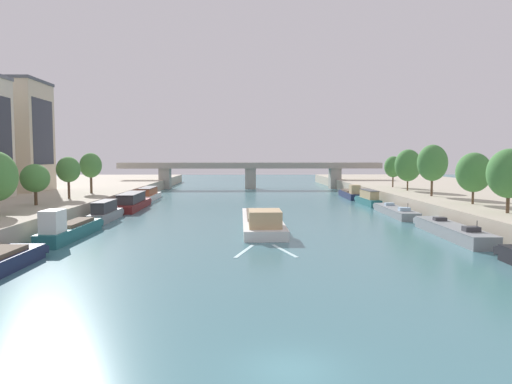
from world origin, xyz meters
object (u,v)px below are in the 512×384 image
at_px(tree_left_third, 91,165).
at_px(bridge_far, 250,172).
at_px(tree_right_end_of_row, 509,173).
at_px(moored_boat_right_end, 350,194).
at_px(tree_right_distant, 393,167).
at_px(moored_boat_left_near, 149,195).
at_px(moored_boat_right_upstream, 451,231).
at_px(moored_boat_right_gap_after, 395,211).
at_px(moored_boat_right_second, 368,199).
at_px(moored_boat_left_midway, 69,229).
at_px(tree_right_second, 432,163).
at_px(tree_right_midway, 474,172).
at_px(tree_left_by_lamp, 68,170).
at_px(moored_boat_left_upstream, 106,212).
at_px(tree_right_far, 408,165).
at_px(moored_boat_left_second, 132,202).
at_px(barge_midriver, 262,220).
at_px(tree_left_far, 35,178).

bearing_deg(tree_left_third, bridge_far, 58.92).
bearing_deg(tree_right_end_of_row, moored_boat_right_end, 98.31).
bearing_deg(tree_right_distant, moored_boat_left_near, 179.90).
height_order(moored_boat_right_upstream, tree_left_third, tree_left_third).
distance_m(moored_boat_right_gap_after, moored_boat_right_second, 14.04).
relative_size(moored_boat_left_midway, tree_right_distant, 2.22).
bearing_deg(moored_boat_left_midway, tree_right_second, 26.13).
distance_m(moored_boat_right_gap_after, tree_right_midway, 12.55).
distance_m(tree_left_by_lamp, tree_right_end_of_row, 57.24).
bearing_deg(moored_boat_left_upstream, tree_right_far, 23.47).
distance_m(moored_boat_left_second, tree_right_second, 47.77).
distance_m(tree_right_midway, tree_right_far, 23.77).
relative_size(tree_right_midway, tree_right_far, 0.90).
relative_size(tree_left_third, tree_right_far, 0.91).
distance_m(moored_boat_right_upstream, tree_right_end_of_row, 8.94).
bearing_deg(moored_boat_right_second, barge_midriver, -127.40).
bearing_deg(moored_boat_left_midway, barge_midriver, 20.03).
relative_size(barge_midriver, moored_boat_left_upstream, 2.16).
relative_size(moored_boat_right_gap_after, tree_right_end_of_row, 2.20).
distance_m(tree_right_end_of_row, tree_right_midway, 9.74).
xyz_separation_m(moored_boat_left_near, moored_boat_right_gap_after, (40.78, -24.98, -0.47)).
bearing_deg(barge_midriver, moored_boat_right_second, 52.60).
xyz_separation_m(moored_boat_right_upstream, tree_left_far, (-48.29, 10.76, 5.13)).
bearing_deg(tree_left_third, moored_boat_right_upstream, -32.28).
xyz_separation_m(tree_right_far, tree_right_distant, (0.32, 9.34, -0.48)).
bearing_deg(moored_boat_left_midway, moored_boat_left_near, 90.72).
relative_size(barge_midriver, bridge_far, 0.33).
relative_size(moored_boat_left_near, tree_left_far, 2.84).
distance_m(moored_boat_left_upstream, moored_boat_right_gap_after, 40.82).
xyz_separation_m(barge_midriver, moored_boat_right_second, (19.69, 25.75, 0.27)).
bearing_deg(tree_right_end_of_row, tree_left_far, 169.84).
height_order(moored_boat_left_near, tree_left_far, tree_left_far).
bearing_deg(tree_right_midway, moored_boat_left_upstream, 176.36).
xyz_separation_m(moored_boat_right_upstream, bridge_far, (-20.27, 75.07, 3.78)).
xyz_separation_m(tree_left_by_lamp, tree_left_third, (0.02, 10.06, 0.41)).
xyz_separation_m(moored_boat_right_end, tree_right_distant, (7.75, -3.13, 5.55)).
relative_size(moored_boat_right_upstream, tree_left_by_lamp, 2.69).
distance_m(moored_boat_left_second, moored_boat_right_second, 40.26).
bearing_deg(tree_right_midway, moored_boat_right_second, 108.98).
bearing_deg(moored_boat_left_midway, tree_right_midway, 12.89).
bearing_deg(tree_left_third, tree_right_far, 4.62).
relative_size(tree_left_by_lamp, tree_right_midway, 0.92).
bearing_deg(moored_boat_left_midway, moored_boat_left_second, 89.83).
bearing_deg(tree_right_second, tree_left_far, -167.64).
xyz_separation_m(moored_boat_right_end, bridge_far, (-20.08, 28.21, 3.55)).
height_order(tree_left_by_lamp, tree_left_third, tree_left_third).
bearing_deg(moored_boat_right_gap_after, moored_boat_right_upstream, -90.07).
xyz_separation_m(moored_boat_left_midway, moored_boat_right_gap_after, (40.23, 19.12, -0.46)).
bearing_deg(tree_right_far, moored_boat_right_upstream, -101.89).
bearing_deg(moored_boat_right_upstream, moored_boat_right_second, 90.37).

